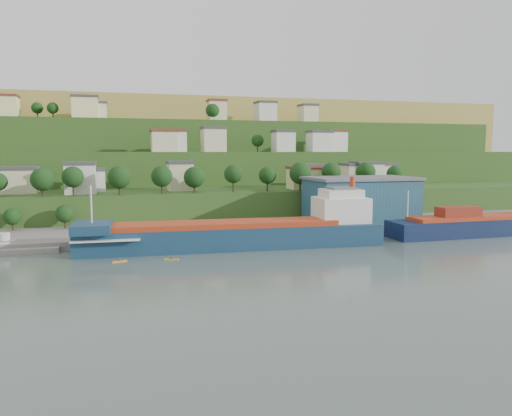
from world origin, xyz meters
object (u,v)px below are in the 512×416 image
object	(u,v)px
cargo_ship_far	(495,225)
warehouse	(361,199)
kayak_orange	(120,261)
cargo_ship_near	(243,235)

from	to	relation	value
cargo_ship_far	warehouse	distance (m)	36.38
cargo_ship_far	kayak_orange	xyz separation A→B (m)	(-97.70, -7.45, -2.22)
cargo_ship_far	kayak_orange	distance (m)	98.01
kayak_orange	cargo_ship_near	bearing A→B (deg)	1.46
warehouse	kayak_orange	bearing A→B (deg)	-157.90
warehouse	kayak_orange	xyz separation A→B (m)	(-68.72, -28.61, -8.21)
cargo_ship_near	kayak_orange	world-z (taller)	cargo_ship_near
cargo_ship_far	kayak_orange	bearing A→B (deg)	-175.57
warehouse	kayak_orange	distance (m)	74.89
cargo_ship_near	warehouse	bearing A→B (deg)	29.76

